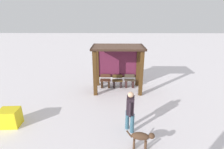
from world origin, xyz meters
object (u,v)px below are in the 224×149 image
(bus_shelter, at_px, (118,58))
(grit_bin, at_px, (10,118))
(bench_center_inside, at_px, (117,82))
(bench_right_inside, at_px, (129,82))
(bench_left_inside, at_px, (105,82))
(dog, at_px, (142,137))
(person_walking, at_px, (130,109))

(bus_shelter, height_order, grit_bin, bus_shelter)
(bench_center_inside, distance_m, bench_right_inside, 0.70)
(bench_center_inside, bearing_deg, bench_right_inside, 0.03)
(bus_shelter, distance_m, bench_right_inside, 1.63)
(bus_shelter, bearing_deg, bench_left_inside, 164.78)
(bus_shelter, distance_m, grit_bin, 5.57)
(bench_center_inside, xyz_separation_m, bench_right_inside, (0.70, 0.00, 0.00))
(bus_shelter, bearing_deg, grit_bin, -140.06)
(bus_shelter, height_order, bench_right_inside, bus_shelter)
(dog, bearing_deg, bench_right_inside, 89.49)
(bench_center_inside, distance_m, dog, 4.82)
(grit_bin, bearing_deg, bus_shelter, 39.94)
(bus_shelter, relative_size, bench_left_inside, 3.65)
(grit_bin, bearing_deg, person_walking, -3.08)
(person_walking, bearing_deg, bus_shelter, 95.59)
(bench_left_inside, xyz_separation_m, dog, (1.35, -4.77, 0.14))
(bench_left_inside, distance_m, bench_right_inside, 1.39)
(person_walking, bearing_deg, bench_center_inside, 95.32)
(bus_shelter, xyz_separation_m, bench_right_inside, (0.70, 0.19, -1.47))
(bench_left_inside, distance_m, bench_center_inside, 0.70)
(bench_center_inside, xyz_separation_m, grit_bin, (-4.13, -3.65, 0.05))
(bus_shelter, xyz_separation_m, bench_center_inside, (0.00, 0.19, -1.47))
(bench_right_inside, height_order, grit_bin, bench_right_inside)
(bench_right_inside, relative_size, person_walking, 0.48)
(bench_center_inside, bearing_deg, person_walking, -84.68)
(bench_left_inside, bearing_deg, grit_bin, -133.27)
(grit_bin, bearing_deg, bench_left_inside, 46.73)
(bus_shelter, relative_size, bench_right_inside, 3.63)
(bench_center_inside, distance_m, person_walking, 3.95)
(bench_center_inside, bearing_deg, dog, -82.20)
(grit_bin, bearing_deg, bench_right_inside, 37.07)
(bench_center_inside, height_order, grit_bin, bench_center_inside)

